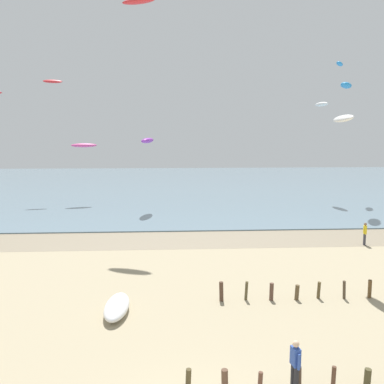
{
  "coord_description": "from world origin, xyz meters",
  "views": [
    {
      "loc": [
        -0.97,
        -9.71,
        8.1
      ],
      "look_at": [
        0.18,
        10.75,
        5.27
      ],
      "focal_mm": 37.41,
      "sensor_mm": 36.0,
      "label": 1
    }
  ],
  "objects": [
    {
      "name": "groyne_near",
      "position": [
        5.18,
        2.16,
        0.31
      ],
      "size": [
        11.99,
        0.36,
        0.71
      ],
      "color": "#4B4028",
      "rests_on": "ground"
    },
    {
      "name": "wet_sand_strip",
      "position": [
        0.0,
        21.17,
        0.0
      ],
      "size": [
        120.0,
        5.45,
        0.01
      ],
      "primitive_type": "cube",
      "color": "gray",
      "rests_on": "ground"
    },
    {
      "name": "sea",
      "position": [
        0.0,
        58.9,
        0.05
      ],
      "size": [
        160.0,
        70.0,
        0.1
      ],
      "primitive_type": "cube",
      "color": "slate",
      "rests_on": "ground"
    },
    {
      "name": "person_right_flank",
      "position": [
        13.7,
        18.89,
        0.92
      ],
      "size": [
        0.33,
        0.54,
        1.71
      ],
      "color": "#383842",
      "rests_on": "ground"
    },
    {
      "name": "person_far_down_beach",
      "position": [
        2.98,
        1.95,
        0.92
      ],
      "size": [
        0.27,
        0.57,
        1.71
      ],
      "color": "#232328",
      "rests_on": "ground"
    },
    {
      "name": "kite_aloft_7",
      "position": [
        18.11,
        40.29,
        12.15
      ],
      "size": [
        1.23,
        3.16,
        0.56
      ],
      "primitive_type": "ellipsoid",
      "rotation": [
        0.07,
        0.0,
        1.64
      ],
      "color": "white"
    },
    {
      "name": "grounded_kite",
      "position": [
        -3.46,
        8.05,
        0.3
      ],
      "size": [
        1.17,
        3.07,
        0.61
      ],
      "primitive_type": "ellipsoid",
      "rotation": [
        0.0,
        0.0,
        1.55
      ],
      "color": "white",
      "rests_on": "ground"
    },
    {
      "name": "kite_aloft_10",
      "position": [
        21.31,
        43.01,
        17.55
      ],
      "size": [
        1.99,
        2.82,
        0.71
      ],
      "primitive_type": "ellipsoid",
      "rotation": [
        -0.37,
        0.0,
        4.28
      ],
      "color": "#2384D1"
    },
    {
      "name": "kite_aloft_0",
      "position": [
        -11.3,
        39.66,
        7.09
      ],
      "size": [
        3.18,
        1.72,
        0.5
      ],
      "primitive_type": "ellipsoid",
      "rotation": [
        -0.01,
        0.0,
        3.4
      ],
      "color": "#E54C99"
    },
    {
      "name": "kite_aloft_1",
      "position": [
        9.19,
        13.43,
        9.16
      ],
      "size": [
        0.85,
        2.25,
        0.62
      ],
      "primitive_type": "ellipsoid",
      "rotation": [
        -0.42,
        0.0,
        1.59
      ],
      "color": "white"
    },
    {
      "name": "kite_aloft_8",
      "position": [
        -3.39,
        24.8,
        19.05
      ],
      "size": [
        3.11,
        2.02,
        0.66
      ],
      "primitive_type": "ellipsoid",
      "rotation": [
        -0.22,
        0.0,
        2.77
      ],
      "color": "red"
    },
    {
      "name": "kite_aloft_6",
      "position": [
        -15.77,
        43.59,
        15.12
      ],
      "size": [
        2.51,
        1.34,
        0.67
      ],
      "primitive_type": "ellipsoid",
      "rotation": [
        0.44,
        0.0,
        0.21
      ],
      "color": "red"
    },
    {
      "name": "kite_aloft_5",
      "position": [
        18.4,
        34.12,
        13.69
      ],
      "size": [
        2.71,
        3.74,
        0.68
      ],
      "primitive_type": "ellipsoid",
      "rotation": [
        0.09,
        0.0,
        1.09
      ],
      "color": "#2384D1"
    },
    {
      "name": "kite_aloft_4",
      "position": [
        -3.34,
        34.36,
        7.7
      ],
      "size": [
        1.79,
        3.61,
        0.76
      ],
      "primitive_type": "ellipsoid",
      "rotation": [
        -0.2,
        0.0,
        1.39
      ],
      "color": "purple"
    }
  ]
}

